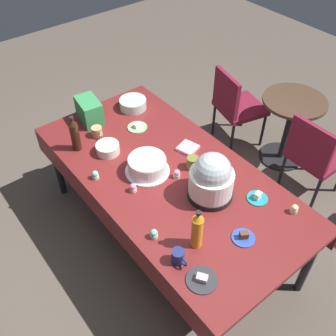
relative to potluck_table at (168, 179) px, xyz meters
The scene contains 25 objects.
ground 0.69m from the potluck_table, ahead, with size 9.00×9.00×0.00m, color brown.
potluck_table is the anchor object (origin of this frame).
frosted_layer_cake 0.20m from the potluck_table, 134.01° to the right, with size 0.33×0.33×0.13m.
slow_cooker 0.43m from the potluck_table, 14.69° to the left, with size 0.32×0.32×0.36m.
glass_salad_bowl 0.89m from the potluck_table, 162.12° to the left, with size 0.24×0.24×0.09m, color #B2C6BC.
ceramic_snack_bowl 0.53m from the potluck_table, 154.71° to the right, with size 0.18×0.18×0.08m, color silver.
dessert_plate_sage 0.60m from the potluck_table, 166.94° to the left, with size 0.17×0.17×0.04m.
dessert_plate_cobalt 0.75m from the potluck_table, ahead, with size 0.15×0.15×0.06m.
dessert_plate_teal 0.67m from the potluck_table, 29.21° to the left, with size 0.15×0.15×0.06m.
dessert_plate_charcoal 0.90m from the potluck_table, 26.00° to the right, with size 0.18×0.18×0.04m.
cupcake_rose 0.12m from the potluck_table, 17.90° to the left, with size 0.05×0.05×0.07m.
cupcake_mint 0.32m from the potluck_table, 91.87° to the right, with size 0.05×0.05×0.07m.
cupcake_cocoa 0.59m from the potluck_table, 47.13° to the right, with size 0.05×0.05×0.07m.
cupcake_vanilla 0.54m from the potluck_table, 122.54° to the right, with size 0.05×0.05×0.07m.
cupcake_lemon 0.92m from the potluck_table, 27.53° to the left, with size 0.05×0.05×0.07m.
soda_bottle_cola 0.79m from the potluck_table, 149.50° to the right, with size 0.07×0.07×0.30m.
soda_bottle_orange_juice 0.68m from the potluck_table, 23.00° to the right, with size 0.07×0.07×0.31m.
coffee_mug_navy 0.76m from the potluck_table, 33.84° to the right, with size 0.12×0.08×0.10m.
coffee_mug_tan 0.73m from the potluck_table, 165.38° to the right, with size 0.13×0.09×0.08m.
coffee_mug_olive 0.22m from the potluck_table, 69.30° to the left, with size 0.13×0.09×0.09m.
soda_carton 0.94m from the potluck_table, behind, with size 0.26×0.16×0.20m, color #338C4C.
paper_napkin_stack 0.32m from the potluck_table, 111.36° to the left, with size 0.14×0.14×0.02m, color pink.
maroon_chair_left 1.45m from the potluck_table, 113.22° to the left, with size 0.53×0.53×0.85m.
maroon_chair_right 1.40m from the potluck_table, 73.20° to the left, with size 0.44×0.44×0.85m.
round_cafe_table 1.56m from the potluck_table, 91.85° to the left, with size 0.60×0.60×0.72m.
Camera 1 is at (1.59, -1.26, 2.74)m, focal length 41.30 mm.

